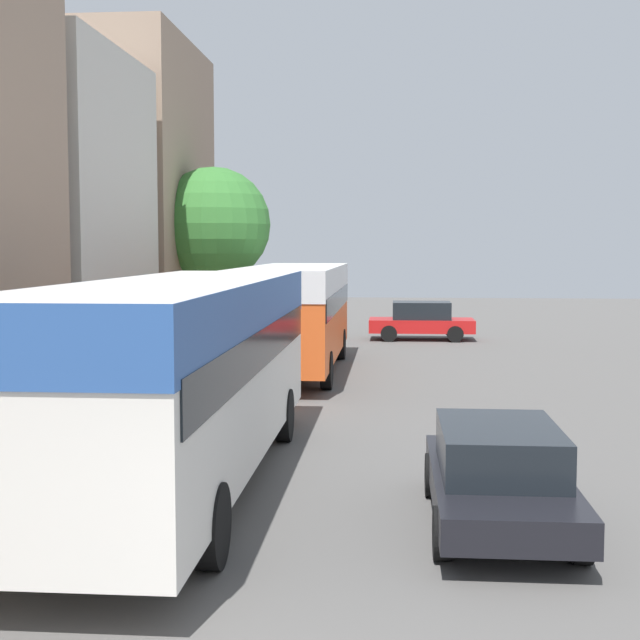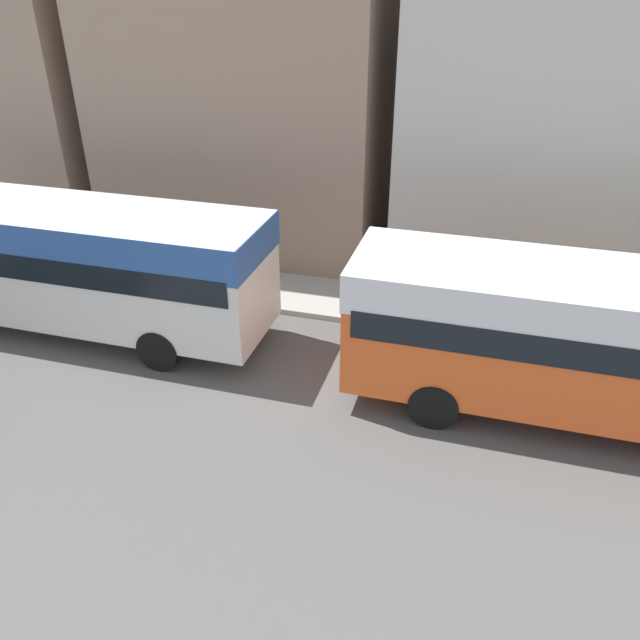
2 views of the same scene
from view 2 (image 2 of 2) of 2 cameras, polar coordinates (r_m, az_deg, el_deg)
The scene contains 5 objects.
building_midblock at distance 20.74m, azimuth -6.03°, elevation 22.44°, with size 6.53×8.50×11.10m.
building_far_terrace at distance 19.52m, azimuth 19.25°, elevation 17.65°, with size 6.62×7.03×9.10m.
bus_lead at distance 16.60m, azimuth -23.50°, elevation 5.89°, with size 2.63×10.98×3.19m.
bus_following at distance 13.06m, azimuth 25.18°, elevation -0.93°, with size 2.66×10.05×3.13m.
pedestrian_near_curb at distance 15.93m, azimuth 5.40°, elevation 3.05°, with size 0.36×0.36×1.62m.
Camera 2 is at (9.68, 18.30, 8.01)m, focal length 35.00 mm.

